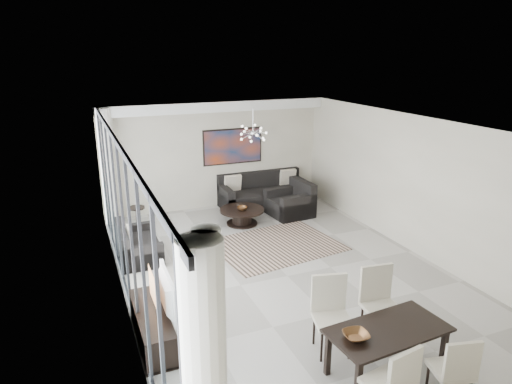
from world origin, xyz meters
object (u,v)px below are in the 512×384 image
coffee_table (242,216)px  sofa_main (264,194)px  tv_console (152,326)px  television (162,294)px  dining_table (388,335)px

coffee_table → sofa_main: (1.08, 1.16, 0.08)m
coffee_table → tv_console: tv_console is taller
sofa_main → tv_console: (-4.01, -5.15, -0.06)m
coffee_table → tv_console: size_ratio=0.71×
sofa_main → television: (-3.85, -5.22, 0.49)m
sofa_main → television: 6.51m
sofa_main → dining_table: 7.15m
television → dining_table: (2.60, -1.82, -0.21)m
tv_console → dining_table: (2.76, -1.89, 0.34)m
tv_console → dining_table: dining_table is taller
coffee_table → television: 4.95m
sofa_main → tv_console: bearing=-127.9°
coffee_table → dining_table: (-0.17, -5.88, 0.36)m
coffee_table → television: size_ratio=1.06×
tv_console → television: size_ratio=1.51×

